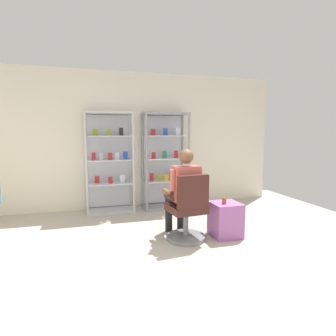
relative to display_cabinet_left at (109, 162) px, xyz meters
name	(u,v)px	position (x,y,z in m)	size (l,w,h in m)	color
ground_plane	(184,275)	(0.55, -2.76, -0.96)	(7.20, 7.20, 0.00)	#B2A899
back_wall	(135,141)	(0.55, 0.24, 0.39)	(6.00, 0.10, 2.70)	silver
display_cabinet_left	(109,162)	(0.00, 0.00, 0.00)	(0.90, 0.45, 1.90)	#B7B7BC
display_cabinet_right	(165,160)	(1.10, 0.00, 0.00)	(0.90, 0.45, 1.90)	gray
office_chair	(188,214)	(0.91, -1.88, -0.57)	(0.59, 0.56, 0.96)	slate
seated_shopkeeper	(183,189)	(0.89, -1.72, -0.25)	(0.52, 0.59, 1.29)	black
storage_crate	(225,220)	(1.50, -1.87, -0.71)	(0.40, 0.41, 0.50)	#9E599E
tea_glass	(224,201)	(1.45, -1.91, -0.42)	(0.06, 0.06, 0.09)	brown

